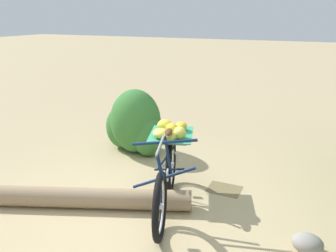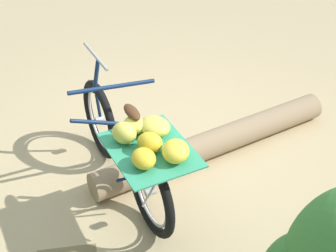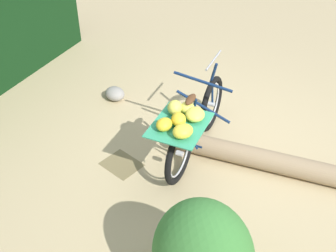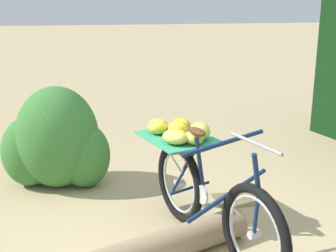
{
  "view_description": "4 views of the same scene",
  "coord_description": "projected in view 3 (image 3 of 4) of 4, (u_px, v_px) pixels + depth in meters",
  "views": [
    {
      "loc": [
        1.8,
        -3.13,
        2.23
      ],
      "look_at": [
        0.04,
        0.74,
        0.86
      ],
      "focal_mm": 36.88,
      "sensor_mm": 36.0,
      "label": 1
    },
    {
      "loc": [
        0.42,
        3.39,
        2.92
      ],
      "look_at": [
        -0.03,
        0.58,
        0.89
      ],
      "focal_mm": 53.45,
      "sensor_mm": 36.0,
      "label": 2
    },
    {
      "loc": [
        -2.2,
        3.44,
        3.5
      ],
      "look_at": [
        0.14,
        0.83,
        0.82
      ],
      "focal_mm": 46.29,
      "sensor_mm": 36.0,
      "label": 3
    },
    {
      "loc": [
        -0.67,
        -3.01,
        1.96
      ],
      "look_at": [
        0.01,
        0.65,
        0.89
      ],
      "focal_mm": 48.55,
      "sensor_mm": 36.0,
      "label": 4
    }
  ],
  "objects": [
    {
      "name": "path_stone",
      "position": [
        115.0,
        94.0,
        6.22
      ],
      "size": [
        0.3,
        0.25,
        0.19
      ],
      "primitive_type": "ellipsoid",
      "color": "gray",
      "rests_on": "ground_plane"
    },
    {
      "name": "bicycle",
      "position": [
        193.0,
        124.0,
        4.96
      ],
      "size": [
        0.93,
        1.78,
        1.03
      ],
      "rotation": [
        0.0,
        0.0,
        -1.26
      ],
      "color": "black",
      "rests_on": "ground_plane"
    },
    {
      "name": "fallen_log",
      "position": [
        271.0,
        161.0,
        5.03
      ],
      "size": [
        2.36,
        1.12,
        0.25
      ],
      "primitive_type": "cylinder",
      "rotation": [
        0.0,
        1.57,
        0.37
      ],
      "color": "#937A5B",
      "rests_on": "ground_plane"
    },
    {
      "name": "ground_plane",
      "position": [
        221.0,
        154.0,
        5.32
      ],
      "size": [
        60.0,
        60.0,
        0.0
      ],
      "primitive_type": "plane",
      "color": "tan"
    },
    {
      "name": "leaf_litter_patch",
      "position": [
        122.0,
        164.0,
        5.16
      ],
      "size": [
        0.44,
        0.36,
        0.01
      ],
      "primitive_type": "cube",
      "color": "olive",
      "rests_on": "ground_plane"
    }
  ]
}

